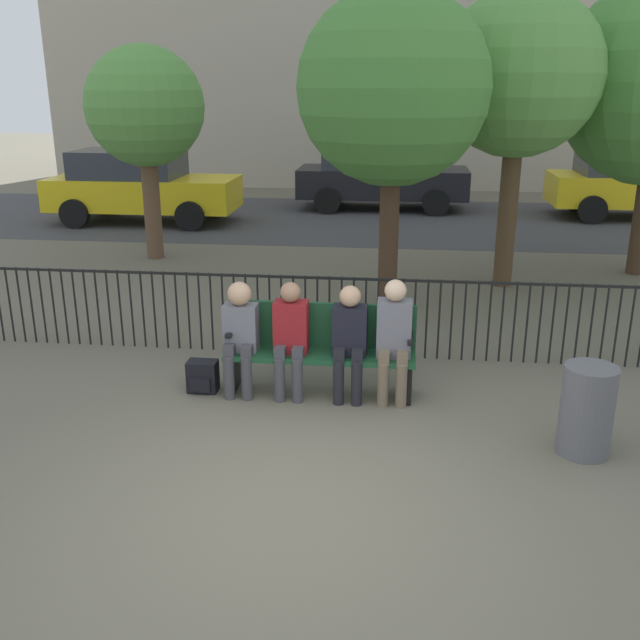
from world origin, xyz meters
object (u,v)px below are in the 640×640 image
at_px(tree_0, 145,108).
at_px(parked_car_0, 379,175).
at_px(seated_person_2, 349,336).
at_px(tree_3, 519,76).
at_px(backpack, 203,377).
at_px(tree_1, 393,89).
at_px(seated_person_3, 394,334).
at_px(seated_person_0, 240,331).
at_px(seated_person_1, 291,333).
at_px(trash_bin, 587,410).
at_px(park_bench, 321,345).
at_px(parked_car_2, 140,185).
at_px(parked_car_1, 640,182).

bearing_deg(tree_0, parked_car_0, 56.32).
height_order(seated_person_2, tree_3, tree_3).
distance_m(backpack, tree_1, 4.65).
relative_size(seated_person_2, seated_person_3, 0.94).
relative_size(seated_person_0, seated_person_1, 0.99).
bearing_deg(seated_person_2, trash_bin, -23.44).
height_order(seated_person_0, trash_bin, seated_person_0).
distance_m(seated_person_1, backpack, 1.05).
xyz_separation_m(seated_person_0, backpack, (-0.41, -0.02, -0.51)).
relative_size(park_bench, tree_1, 0.45).
xyz_separation_m(park_bench, tree_3, (2.39, 4.38, 2.64)).
bearing_deg(parked_car_2, seated_person_3, -57.00).
relative_size(seated_person_0, tree_0, 0.32).
xyz_separation_m(tree_3, parked_car_2, (-7.53, 4.55, -2.30)).
distance_m(seated_person_2, parked_car_1, 12.42).
height_order(tree_0, parked_car_1, tree_0).
relative_size(park_bench, parked_car_1, 0.46).
relative_size(backpack, parked_car_1, 0.08).
bearing_deg(park_bench, backpack, -172.70).
distance_m(parked_car_0, parked_car_2, 5.86).
height_order(park_bench, seated_person_2, seated_person_2).
distance_m(tree_0, trash_bin, 9.25).
bearing_deg(seated_person_3, parked_car_0, 92.75).
bearing_deg(backpack, park_bench, 7.30).
bearing_deg(seated_person_2, park_bench, 156.20).
distance_m(seated_person_3, parked_car_0, 11.51).
height_order(seated_person_1, tree_0, tree_0).
xyz_separation_m(seated_person_1, tree_0, (-3.39, 5.70, 1.97)).
bearing_deg(tree_1, seated_person_2, -95.42).
xyz_separation_m(seated_person_1, tree_1, (0.90, 3.21, 2.30)).
height_order(seated_person_2, tree_1, tree_1).
bearing_deg(parked_car_1, tree_1, -126.43).
height_order(seated_person_3, tree_1, tree_1).
height_order(seated_person_2, parked_car_1, parked_car_1).
relative_size(seated_person_1, parked_car_1, 0.28).
bearing_deg(parked_car_2, park_bench, -60.06).
distance_m(seated_person_3, tree_3, 5.39).
xyz_separation_m(tree_0, tree_3, (6.07, -1.18, 0.51)).
height_order(parked_car_0, trash_bin, parked_car_0).
bearing_deg(parked_car_0, tree_1, -87.11).
height_order(seated_person_3, tree_0, tree_0).
xyz_separation_m(backpack, parked_car_2, (-3.93, 9.08, 0.68)).
bearing_deg(tree_1, trash_bin, -66.48).
bearing_deg(seated_person_2, parked_car_1, 61.25).
height_order(seated_person_3, tree_3, tree_3).
xyz_separation_m(parked_car_1, parked_car_2, (-11.42, -1.83, 0.00)).
bearing_deg(parked_car_2, seated_person_2, -59.01).
bearing_deg(seated_person_3, seated_person_0, -179.87).
xyz_separation_m(tree_1, parked_car_0, (-0.42, 8.29, -2.13)).
relative_size(seated_person_2, trash_bin, 1.47).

